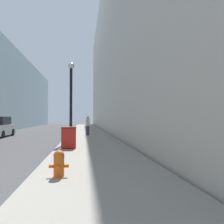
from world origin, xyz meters
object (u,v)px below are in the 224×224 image
at_px(fire_hydrant, 59,163).
at_px(pedestrian_on_sidewalk, 88,126).
at_px(trash_bin, 69,137).
at_px(lamppost, 71,98).

xyz_separation_m(fire_hydrant, pedestrian_on_sidewalk, (1.01, 13.64, 0.49)).
xyz_separation_m(trash_bin, pedestrian_on_sidewalk, (1.11, 8.24, 0.30)).
bearing_deg(fire_hydrant, pedestrian_on_sidewalk, 85.75).
bearing_deg(trash_bin, fire_hydrant, -88.93).
distance_m(lamppost, pedestrian_on_sidewalk, 5.68).
relative_size(trash_bin, lamppost, 0.21).
relative_size(fire_hydrant, lamppost, 0.13).
height_order(lamppost, pedestrian_on_sidewalk, lamppost).
height_order(fire_hydrant, pedestrian_on_sidewalk, pedestrian_on_sidewalk).
distance_m(trash_bin, lamppost, 3.79).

